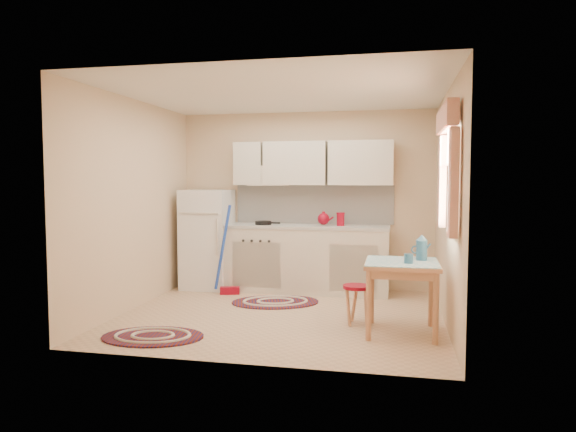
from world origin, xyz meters
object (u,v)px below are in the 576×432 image
Objects in this scene: table at (401,298)px; stool at (356,305)px; fridge at (207,239)px; base_cabinets at (306,260)px.

stool is at bearing 153.55° from table.
fridge is at bearing 148.00° from table.
base_cabinets reaches higher than table.
base_cabinets is at bearing 118.18° from stool.
base_cabinets is 2.15m from table.
base_cabinets is 5.36× the size of stool.
fridge reaches higher than table.
fridge is 0.62× the size of base_cabinets.
table is 0.54m from stool.
table reaches higher than stool.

